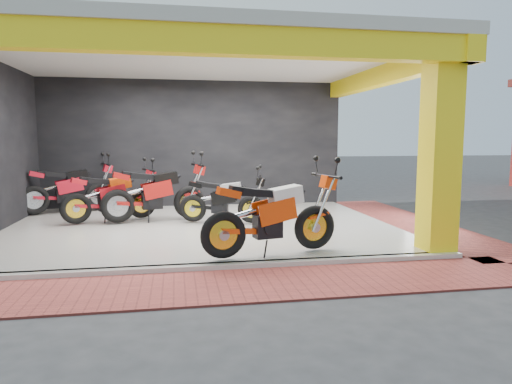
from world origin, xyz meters
TOP-DOWN VIEW (x-y plane):
  - ground at (0.00, 0.00)m, footprint 80.00×80.00m
  - showroom_floor at (0.00, 2.00)m, footprint 8.00×6.00m
  - showroom_ceiling at (0.00, 2.00)m, footprint 8.40×6.40m
  - back_wall at (0.00, 5.10)m, footprint 8.20×0.20m
  - corner_column at (3.75, -0.75)m, footprint 0.50×0.50m
  - header_beam_front at (0.00, -1.00)m, footprint 8.40×0.30m
  - header_beam_right at (4.00, 2.00)m, footprint 0.30×6.40m
  - floor_kerb at (0.00, -1.02)m, footprint 8.00×0.20m
  - paver_front at (0.00, -1.80)m, footprint 9.00×1.40m
  - paver_right at (4.80, 2.00)m, footprint 1.40×7.00m
  - moto_hero at (1.72, -0.50)m, footprint 2.56×1.39m
  - moto_row_a at (1.08, 1.99)m, footprint 2.11×1.25m
  - moto_row_b at (-0.22, 2.86)m, footprint 2.58×1.44m
  - moto_row_c at (-1.29, 3.05)m, footprint 2.35×1.54m
  - moto_row_d at (-2.46, 4.50)m, footprint 2.48×1.62m

SIDE VIEW (x-z plane):
  - ground at x=0.00m, z-range 0.00..0.00m
  - paver_front at x=0.00m, z-range 0.00..0.03m
  - paver_right at x=4.80m, z-range 0.00..0.03m
  - showroom_floor at x=0.00m, z-range 0.00..0.10m
  - floor_kerb at x=0.00m, z-range 0.00..0.10m
  - moto_row_a at x=1.08m, z-range 0.10..1.31m
  - moto_row_c at x=-1.29m, z-range 0.10..1.44m
  - moto_row_d at x=-2.46m, z-range 0.10..1.52m
  - moto_hero at x=1.72m, z-range 0.10..1.58m
  - moto_row_b at x=-0.22m, z-range 0.10..1.59m
  - back_wall at x=0.00m, z-range 0.00..3.50m
  - corner_column at x=3.75m, z-range 0.00..3.50m
  - header_beam_front at x=0.00m, z-range 3.10..3.50m
  - header_beam_right at x=4.00m, z-range 3.10..3.50m
  - showroom_ceiling at x=0.00m, z-range 3.50..3.70m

